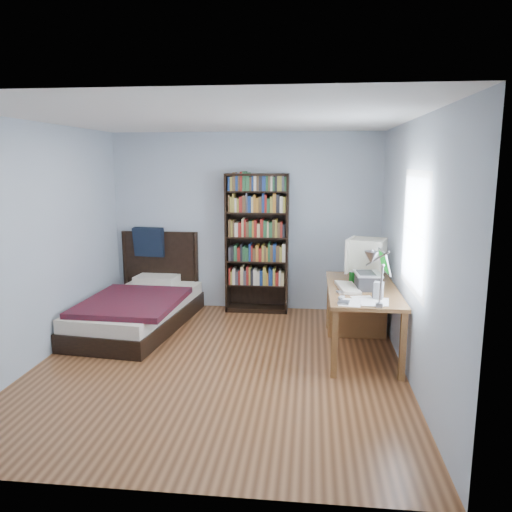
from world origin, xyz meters
name	(u,v)px	position (x,y,z in m)	size (l,w,h in m)	color
room	(221,246)	(0.03, 0.00, 1.25)	(4.20, 4.24, 2.50)	brown
desk	(358,304)	(1.50, 0.97, 0.42)	(0.75, 1.60, 0.73)	brown
crt_monitor	(366,255)	(1.58, 1.02, 1.00)	(0.52, 0.48, 0.48)	beige
laptop	(369,279)	(1.57, 0.47, 0.85)	(0.37, 0.38, 0.44)	#2D2D30
desk_lamp	(373,263)	(1.47, -0.59, 1.23)	(0.24, 0.53, 0.62)	#99999E
keyboard	(348,288)	(1.34, 0.45, 0.75)	(0.20, 0.50, 0.03)	beige
speaker	(378,291)	(1.61, 0.06, 0.82)	(0.09, 0.09, 0.18)	gray
soda_can	(352,277)	(1.41, 0.77, 0.79)	(0.07, 0.07, 0.13)	#0C3C08
mouse	(359,281)	(1.49, 0.79, 0.75)	(0.06, 0.10, 0.03)	silver
phone_silver	(340,293)	(1.25, 0.25, 0.74)	(0.05, 0.10, 0.02)	silver
phone_grey	(342,297)	(1.25, 0.06, 0.74)	(0.05, 0.09, 0.02)	gray
external_drive	(344,303)	(1.26, -0.13, 0.74)	(0.11, 0.11, 0.02)	gray
bookshelf	(257,243)	(0.19, 1.94, 0.97)	(0.87, 0.30, 1.94)	black
bed	(140,306)	(-1.25, 1.13, 0.25)	(1.28, 2.22, 1.16)	black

